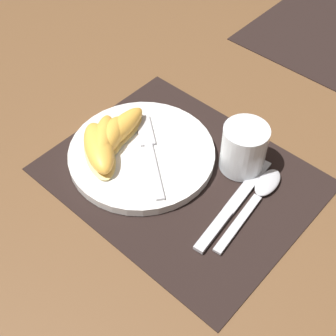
% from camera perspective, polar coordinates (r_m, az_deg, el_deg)
% --- Properties ---
extents(ground_plane, '(3.00, 3.00, 0.00)m').
position_cam_1_polar(ground_plane, '(0.80, 1.57, -1.08)').
color(ground_plane, brown).
extents(placemat, '(0.43, 0.34, 0.00)m').
position_cam_1_polar(placemat, '(0.79, 1.58, -0.98)').
color(placemat, black).
rests_on(placemat, ground_plane).
extents(plate, '(0.26, 0.26, 0.02)m').
position_cam_1_polar(plate, '(0.82, -3.22, 1.75)').
color(plate, white).
rests_on(plate, placemat).
extents(juice_glass, '(0.08, 0.08, 0.09)m').
position_cam_1_polar(juice_glass, '(0.79, 9.17, 2.14)').
color(juice_glass, silver).
rests_on(juice_glass, placemat).
extents(knife, '(0.04, 0.22, 0.01)m').
position_cam_1_polar(knife, '(0.76, 7.92, -4.50)').
color(knife, '#BCBCC1').
rests_on(knife, placemat).
extents(spoon, '(0.05, 0.20, 0.01)m').
position_cam_1_polar(spoon, '(0.78, 11.16, -2.99)').
color(spoon, '#BCBCC1').
rests_on(spoon, placemat).
extents(fork, '(0.17, 0.13, 0.00)m').
position_cam_1_polar(fork, '(0.81, -2.31, 2.38)').
color(fork, '#BCBCC1').
rests_on(fork, plate).
extents(citrus_wedge_0, '(0.06, 0.14, 0.04)m').
position_cam_1_polar(citrus_wedge_0, '(0.83, -6.01, 4.54)').
color(citrus_wedge_0, '#F4DB84').
rests_on(citrus_wedge_0, plate).
extents(citrus_wedge_1, '(0.08, 0.10, 0.04)m').
position_cam_1_polar(citrus_wedge_1, '(0.81, -6.90, 3.82)').
color(citrus_wedge_1, '#F4DB84').
rests_on(citrus_wedge_1, plate).
extents(citrus_wedge_2, '(0.11, 0.12, 0.04)m').
position_cam_1_polar(citrus_wedge_2, '(0.81, -7.88, 3.12)').
color(citrus_wedge_2, '#F4DB84').
rests_on(citrus_wedge_2, plate).
extents(citrus_wedge_3, '(0.13, 0.11, 0.04)m').
position_cam_1_polar(citrus_wedge_3, '(0.80, -8.43, 2.35)').
color(citrus_wedge_3, '#F4DB84').
rests_on(citrus_wedge_3, plate).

